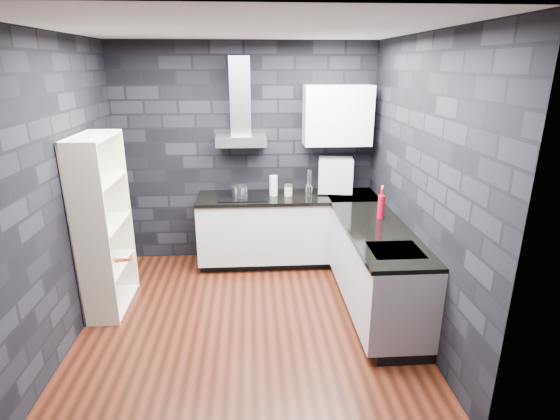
{
  "coord_description": "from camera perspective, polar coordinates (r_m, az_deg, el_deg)",
  "views": [
    {
      "loc": [
        0.07,
        -3.81,
        2.43
      ],
      "look_at": [
        0.35,
        0.45,
        1.0
      ],
      "focal_mm": 28.0,
      "sensor_mm": 36.0,
      "label": 1
    }
  ],
  "objects": [
    {
      "name": "red_bottle",
      "position": [
        4.64,
        13.04,
        0.41
      ],
      "size": [
        0.08,
        0.08,
        0.25
      ],
      "primitive_type": "cylinder",
      "rotation": [
        0.0,
        0.0,
        -0.05
      ],
      "color": "#A40317",
      "rests_on": "counter_right_top"
    },
    {
      "name": "fruit_bowl",
      "position": [
        4.59,
        -22.48,
        -1.9
      ],
      "size": [
        0.22,
        0.22,
        0.05
      ],
      "primitive_type": "imported",
      "rotation": [
        0.0,
        0.0,
        -0.11
      ],
      "color": "white",
      "rests_on": "bookshelf"
    },
    {
      "name": "appliance_garage",
      "position": [
        5.46,
        7.25,
        4.56
      ],
      "size": [
        0.46,
        0.38,
        0.41
      ],
      "primitive_type": "cube",
      "rotation": [
        0.0,
        0.0,
        -0.16
      ],
      "color": "#B7BBBF",
      "rests_on": "counter_back_top"
    },
    {
      "name": "pot",
      "position": [
        5.27,
        -5.26,
        2.37
      ],
      "size": [
        0.25,
        0.25,
        0.11
      ],
      "primitive_type": "cylinder",
      "rotation": [
        0.0,
        0.0,
        -0.36
      ],
      "color": "silver",
      "rests_on": "cooktop"
    },
    {
      "name": "upper_cabinet",
      "position": [
        5.36,
        7.51,
        12.17
      ],
      "size": [
        0.8,
        0.35,
        0.7
      ],
      "primitive_type": "cube",
      "color": "silver",
      "rests_on": "wall_back"
    },
    {
      "name": "cooktop",
      "position": [
        5.33,
        -4.9,
        1.85
      ],
      "size": [
        0.58,
        0.5,
        0.01
      ],
      "primitive_type": "cube",
      "color": "black",
      "rests_on": "counter_back_top"
    },
    {
      "name": "counter_corner_top",
      "position": [
        5.48,
        9.39,
        1.84
      ],
      "size": [
        0.62,
        0.62,
        0.04
      ],
      "primitive_type": "cube",
      "color": "black",
      "rests_on": "counter_right_cab"
    },
    {
      "name": "counter_right_top",
      "position": [
        4.37,
        12.7,
        -2.69
      ],
      "size": [
        0.62,
        1.8,
        0.04
      ],
      "primitive_type": "cube",
      "color": "black",
      "rests_on": "counter_right_cab"
    },
    {
      "name": "wall_back",
      "position": [
        5.54,
        -4.45,
        7.24
      ],
      "size": [
        3.2,
        0.05,
        2.7
      ],
      "primitive_type": "cube",
      "color": "black",
      "rests_on": "ground"
    },
    {
      "name": "ground",
      "position": [
        4.52,
        -4.19,
        -14.07
      ],
      "size": [
        3.2,
        3.2,
        0.0
      ],
      "primitive_type": "plane",
      "color": "#441A0E"
    },
    {
      "name": "book_second",
      "position": [
        4.98,
        -20.74,
        -4.37
      ],
      "size": [
        0.16,
        0.03,
        0.22
      ],
      "primitive_type": "imported",
      "rotation": [
        0.0,
        0.0,
        -0.07
      ],
      "color": "#B2B2B2",
      "rests_on": "bookshelf"
    },
    {
      "name": "counter_right_cab",
      "position": [
        4.53,
        12.47,
        -7.4
      ],
      "size": [
        0.6,
        1.8,
        0.76
      ],
      "primitive_type": "cube",
      "color": "silver",
      "rests_on": "ground"
    },
    {
      "name": "storage_jar",
      "position": [
        5.34,
        1.1,
        2.55
      ],
      "size": [
        0.12,
        0.12,
        0.12
      ],
      "primitive_type": "cylinder",
      "rotation": [
        0.0,
        0.0,
        -0.23
      ],
      "color": "tan",
      "rests_on": "counter_back_top"
    },
    {
      "name": "toekick_back",
      "position": [
        5.69,
        0.93,
        -6.21
      ],
      "size": [
        2.18,
        0.5,
        0.1
      ],
      "primitive_type": "cube",
      "color": "black",
      "rests_on": "ground"
    },
    {
      "name": "hood_body",
      "position": [
        5.31,
        -5.07,
        9.03
      ],
      "size": [
        0.6,
        0.34,
        0.12
      ],
      "primitive_type": "cube",
      "color": "#ADAEB2",
      "rests_on": "wall_back"
    },
    {
      "name": "glass_vase",
      "position": [
        5.33,
        -0.86,
        3.21
      ],
      "size": [
        0.13,
        0.13,
        0.24
      ],
      "primitive_type": "cylinder",
      "rotation": [
        0.0,
        0.0,
        -0.43
      ],
      "color": "silver",
      "rests_on": "counter_back_top"
    },
    {
      "name": "utensil_crock",
      "position": [
        5.35,
        3.77,
        2.55
      ],
      "size": [
        0.09,
        0.09,
        0.12
      ],
      "primitive_type": "cylinder",
      "rotation": [
        0.0,
        0.0,
        0.01
      ],
      "color": "silver",
      "rests_on": "counter_back_top"
    },
    {
      "name": "bookshelf",
      "position": [
        4.7,
        -22.04,
        -1.89
      ],
      "size": [
        0.38,
        0.82,
        1.8
      ],
      "primitive_type": "cube",
      "rotation": [
        0.0,
        0.0,
        0.05
      ],
      "color": "beige",
      "rests_on": "ground"
    },
    {
      "name": "sink_rim",
      "position": [
        3.93,
        14.84,
        -5.11
      ],
      "size": [
        0.44,
        0.4,
        0.01
      ],
      "primitive_type": "cube",
      "color": "#ADAEB2",
      "rests_on": "counter_right_top"
    },
    {
      "name": "toekick_right",
      "position": [
        4.75,
        12.58,
        -12.05
      ],
      "size": [
        0.5,
        1.78,
        0.1
      ],
      "primitive_type": "cube",
      "color": "black",
      "rests_on": "ground"
    },
    {
      "name": "wall_right",
      "position": [
        4.25,
        17.86,
        2.91
      ],
      "size": [
        0.05,
        3.2,
        2.7
      ],
      "primitive_type": "cube",
      "color": "black",
      "rests_on": "ground"
    },
    {
      "name": "wall_front",
      "position": [
        2.43,
        -5.08,
        -7.88
      ],
      "size": [
        3.2,
        0.05,
        2.7
      ],
      "primitive_type": "cube",
      "color": "black",
      "rests_on": "ground"
    },
    {
      "name": "wall_left",
      "position": [
        4.3,
        -26.83,
        1.97
      ],
      "size": [
        0.05,
        3.2,
        2.7
      ],
      "primitive_type": "cube",
      "color": "black",
      "rests_on": "ground"
    },
    {
      "name": "ceiling",
      "position": [
        3.82,
        -5.21,
        22.53
      ],
      "size": [
        3.2,
        3.2,
        0.0
      ],
      "primitive_type": "plane",
      "rotation": [
        3.14,
        0.0,
        0.0
      ],
      "color": "white"
    },
    {
      "name": "counter_back_top",
      "position": [
        5.34,
        1.02,
        1.67
      ],
      "size": [
        2.2,
        0.62,
        0.04
      ],
      "primitive_type": "cube",
      "color": "black",
      "rests_on": "counter_back_cab"
    },
    {
      "name": "counter_back_cab",
      "position": [
        5.48,
        0.98,
        -2.3
      ],
      "size": [
        2.2,
        0.6,
        0.76
      ],
      "primitive_type": "cube",
      "color": "silver",
      "rests_on": "ground"
    },
    {
      "name": "book_red",
      "position": [
        4.95,
        -20.83,
        -4.79
      ],
      "size": [
        0.17,
        0.06,
        0.23
      ],
      "primitive_type": "imported",
      "rotation": [
        0.0,
        0.0,
        0.24
      ],
      "color": "maroon",
      "rests_on": "bookshelf"
    },
    {
      "name": "hood_chimney",
      "position": [
        5.32,
        -5.21,
        14.58
      ],
      "size": [
        0.24,
        0.2,
        0.9
      ],
      "primitive_type": "cube",
      "color": "#ADAEB2",
      "rests_on": "hood_body"
    }
  ]
}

